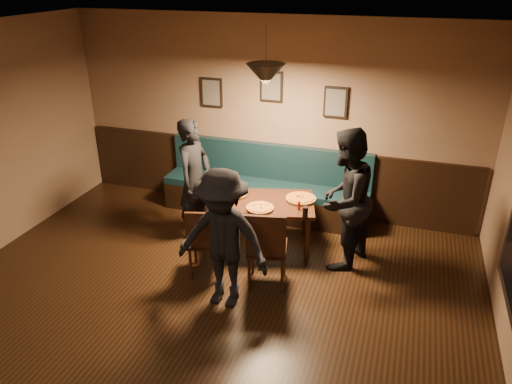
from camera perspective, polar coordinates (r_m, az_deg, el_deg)
floor at (r=4.87m, az=-10.80°, el=-19.31°), size 7.00×7.00×0.00m
ceiling at (r=3.56m, az=-14.49°, el=15.07°), size 7.00×7.00×0.00m
wall_back at (r=7.02m, az=1.84°, el=8.72°), size 6.00×0.00×6.00m
wainscot at (r=7.30m, az=1.68°, el=1.86°), size 5.88×0.06×1.00m
booth_bench at (r=7.06m, az=1.06°, el=1.04°), size 3.00×0.60×1.00m
picture_left at (r=7.21m, az=-5.21°, el=11.53°), size 0.32×0.04×0.42m
picture_center at (r=6.88m, az=1.82°, el=12.25°), size 0.32×0.04×0.42m
picture_right at (r=6.73m, az=9.30°, el=10.33°), size 0.32×0.04×0.42m
pendant_lamp at (r=5.63m, az=1.14°, el=13.54°), size 0.44×0.44×0.25m
dining_table at (r=6.30m, az=0.99°, el=-3.83°), size 1.40×1.09×0.66m
chair_near_left at (r=5.78m, az=-5.87°, el=-5.54°), size 0.48×0.48×0.89m
chair_near_right at (r=5.53m, az=1.32°, el=-6.38°), size 0.51×0.51×0.98m
diner_left at (r=6.45m, az=-7.21°, el=1.46°), size 0.47×0.64×1.63m
diner_right at (r=5.81m, az=10.31°, el=-0.89°), size 0.90×1.01×1.74m
diner_front at (r=5.09m, az=-3.94°, el=-5.60°), size 1.05×0.64×1.57m
pizza_a at (r=6.32m, az=-2.45°, el=-0.17°), size 0.41×0.41×0.04m
pizza_b at (r=5.95m, az=0.47°, el=-1.86°), size 0.36×0.36×0.04m
pizza_c at (r=6.20m, az=5.27°, el=-0.76°), size 0.49×0.49×0.04m
soda_glass at (r=5.75m, az=5.78°, el=-2.40°), size 0.09×0.09×0.15m
tabasco_bottle at (r=5.94m, az=5.06°, el=-1.51°), size 0.04×0.04×0.13m
napkin_a at (r=6.52m, az=-2.76°, el=0.46°), size 0.14×0.14×0.01m
napkin_b at (r=6.10m, az=-4.58°, el=-1.41°), size 0.18×0.18×0.01m
cutlery_set at (r=5.83m, az=-0.21°, el=-2.64°), size 0.19×0.03×0.00m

